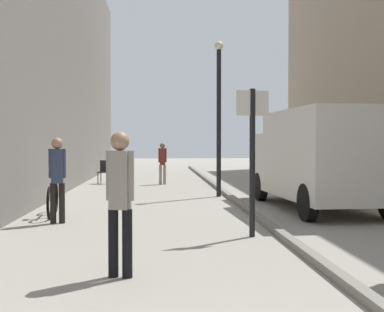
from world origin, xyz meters
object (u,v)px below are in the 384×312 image
pedestrian_far_crossing (120,193)px  pedestrian_mid_block (163,160)px  delivery_van (317,157)px  cafe_chair_near_window (105,170)px  street_sign_post (252,149)px  lamp_post (219,108)px  bicycle_leaning (53,199)px  pedestrian_main_foreground (57,174)px

pedestrian_far_crossing → pedestrian_mid_block: bearing=101.7°
delivery_van → cafe_chair_near_window: 10.34m
pedestrian_mid_block → delivery_van: size_ratio=0.29×
street_sign_post → lamp_post: size_ratio=0.55×
bicycle_leaning → pedestrian_far_crossing: bearing=-75.1°
street_sign_post → cafe_chair_near_window: street_sign_post is taller
pedestrian_main_foreground → delivery_van: size_ratio=0.31×
pedestrian_far_crossing → lamp_post: size_ratio=0.38×
delivery_van → lamp_post: lamp_post is taller
pedestrian_mid_block → pedestrian_main_foreground: bearing=-101.1°
pedestrian_mid_block → street_sign_post: street_sign_post is taller
pedestrian_main_foreground → pedestrian_mid_block: bearing=71.9°
cafe_chair_near_window → bicycle_leaning: bearing=100.5°
bicycle_leaning → pedestrian_mid_block: bearing=68.8°
delivery_van → lamp_post: (-2.09, 3.09, 1.42)m
pedestrian_mid_block → pedestrian_far_crossing: (-0.67, -13.96, 0.08)m
street_sign_post → cafe_chair_near_window: bearing=-84.3°
delivery_van → cafe_chair_near_window: bearing=123.2°
pedestrian_mid_block → lamp_post: lamp_post is taller
pedestrian_main_foreground → pedestrian_far_crossing: pedestrian_far_crossing is taller
delivery_van → cafe_chair_near_window: size_ratio=5.97×
pedestrian_mid_block → delivery_van: bearing=-62.1°
pedestrian_mid_block → lamp_post: bearing=-68.2°
pedestrian_mid_block → bicycle_leaning: bearing=-104.5°
pedestrian_main_foreground → street_sign_post: 4.14m
pedestrian_mid_block → street_sign_post: size_ratio=0.63×
cafe_chair_near_window → street_sign_post: bearing=119.6°
delivery_van → bicycle_leaning: bearing=-175.7°
bicycle_leaning → cafe_chair_near_window: (0.23, 9.13, 0.17)m
pedestrian_main_foreground → pedestrian_far_crossing: size_ratio=0.98×
pedestrian_far_crossing → lamp_post: bearing=90.3°
pedestrian_main_foreground → cafe_chair_near_window: pedestrian_main_foreground is taller
pedestrian_mid_block → pedestrian_far_crossing: 13.98m
pedestrian_mid_block → cafe_chair_near_window: (-2.34, 0.54, -0.41)m
lamp_post → cafe_chair_near_window: lamp_post is taller
pedestrian_far_crossing → cafe_chair_near_window: (-1.67, 14.50, -0.49)m
delivery_van → lamp_post: size_ratio=1.18×
pedestrian_main_foreground → street_sign_post: (3.71, -1.75, 0.53)m
pedestrian_main_foreground → pedestrian_mid_block: 9.90m
pedestrian_far_crossing → lamp_post: 9.72m
delivery_van → street_sign_post: size_ratio=2.16×
pedestrian_far_crossing → delivery_van: (4.43, 6.19, 0.27)m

